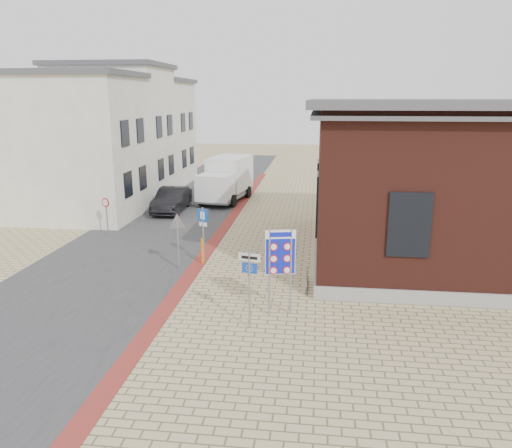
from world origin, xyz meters
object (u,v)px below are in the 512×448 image
at_px(parking_sign, 203,225).
at_px(bollard, 202,251).
at_px(box_truck, 226,179).
at_px(essen_sign, 250,276).
at_px(sedan, 172,200).
at_px(border_sign, 280,254).

distance_m(parking_sign, bollard, 1.10).
height_order(box_truck, essen_sign, box_truck).
bearing_deg(parking_sign, bollard, -66.45).
bearing_deg(essen_sign, bollard, 127.23).
bearing_deg(sedan, bollard, -68.01).
relative_size(sedan, essen_sign, 1.76).
bearing_deg(sedan, essen_sign, -66.98).
bearing_deg(border_sign, sedan, 107.01).
xyz_separation_m(sedan, border_sign, (7.78, -14.25, 1.32)).
distance_m(sedan, border_sign, 16.29).
bearing_deg(sedan, border_sign, -62.67).
xyz_separation_m(sedan, essen_sign, (6.94, -15.37, 0.96)).
bearing_deg(essen_sign, box_truck, 113.58).
relative_size(border_sign, essen_sign, 1.12).
bearing_deg(border_sign, parking_sign, 115.04).
relative_size(essen_sign, parking_sign, 1.06).
bearing_deg(box_truck, parking_sign, -74.78).
relative_size(sedan, parking_sign, 1.86).
xyz_separation_m(box_truck, parking_sign, (1.37, -13.02, 0.12)).
height_order(parking_sign, bollard, parking_sign).
height_order(essen_sign, bollard, essen_sign).
height_order(border_sign, essen_sign, border_sign).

